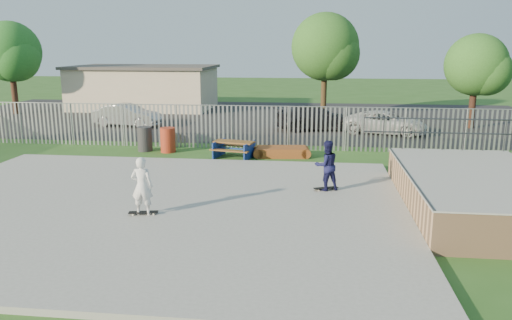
# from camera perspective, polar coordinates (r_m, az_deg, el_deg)

# --- Properties ---
(ground) EXTENTS (120.00, 120.00, 0.00)m
(ground) POSITION_cam_1_polar(r_m,az_deg,el_deg) (15.08, -12.21, -5.49)
(ground) COLOR #2C571E
(ground) RESTS_ON ground
(concrete_slab) EXTENTS (15.00, 12.00, 0.15)m
(concrete_slab) POSITION_cam_1_polar(r_m,az_deg,el_deg) (15.05, -12.22, -5.21)
(concrete_slab) COLOR gray
(concrete_slab) RESTS_ON ground
(quarter_pipe) EXTENTS (5.50, 7.05, 2.19)m
(quarter_pipe) POSITION_cam_1_polar(r_m,az_deg,el_deg) (15.83, 23.81, -3.32)
(quarter_pipe) COLOR tan
(quarter_pipe) RESTS_ON ground
(fence) EXTENTS (26.04, 16.02, 2.00)m
(fence) POSITION_cam_1_polar(r_m,az_deg,el_deg) (18.84, -4.99, 1.62)
(fence) COLOR gray
(fence) RESTS_ON ground
(picnic_table) EXTENTS (1.96, 1.74, 0.72)m
(picnic_table) POSITION_cam_1_polar(r_m,az_deg,el_deg) (21.28, -2.52, 1.24)
(picnic_table) COLOR brown
(picnic_table) RESTS_ON ground
(funbox) EXTENTS (2.15, 1.26, 0.41)m
(funbox) POSITION_cam_1_polar(r_m,az_deg,el_deg) (21.54, 2.94, 0.94)
(funbox) COLOR brown
(funbox) RESTS_ON ground
(trash_bin_red) EXTENTS (0.67, 0.67, 1.11)m
(trash_bin_red) POSITION_cam_1_polar(r_m,az_deg,el_deg) (22.68, -10.04, 2.27)
(trash_bin_red) COLOR maroon
(trash_bin_red) RESTS_ON ground
(trash_bin_grey) EXTENTS (0.66, 0.66, 1.10)m
(trash_bin_grey) POSITION_cam_1_polar(r_m,az_deg,el_deg) (23.15, -12.59, 2.37)
(trash_bin_grey) COLOR #29292B
(trash_bin_grey) RESTS_ON ground
(parking_lot) EXTENTS (40.00, 18.00, 0.02)m
(parking_lot) POSITION_cam_1_polar(r_m,az_deg,el_deg) (33.18, -1.62, 4.88)
(parking_lot) COLOR black
(parking_lot) RESTS_ON ground
(car_silver) EXTENTS (4.15, 1.98, 1.31)m
(car_silver) POSITION_cam_1_polar(r_m,az_deg,el_deg) (30.35, -14.49, 4.98)
(car_silver) COLOR #ABABB0
(car_silver) RESTS_ON parking_lot
(car_dark) EXTENTS (4.98, 2.95, 1.35)m
(car_dark) POSITION_cam_1_polar(r_m,az_deg,el_deg) (28.34, 6.89, 4.79)
(car_dark) COLOR black
(car_dark) RESTS_ON parking_lot
(car_white) EXTENTS (4.76, 3.06, 1.22)m
(car_white) POSITION_cam_1_polar(r_m,az_deg,el_deg) (27.80, 14.60, 4.17)
(car_white) COLOR silver
(car_white) RESTS_ON parking_lot
(building) EXTENTS (10.40, 6.40, 3.20)m
(building) POSITION_cam_1_polar(r_m,az_deg,el_deg) (38.80, -12.65, 8.14)
(building) COLOR beige
(building) RESTS_ON ground
(tree_left) EXTENTS (4.09, 4.09, 6.31)m
(tree_left) POSITION_cam_1_polar(r_m,az_deg,el_deg) (38.54, -26.29, 11.03)
(tree_left) COLOR #45281B
(tree_left) RESTS_ON ground
(tree_mid) EXTENTS (4.40, 4.40, 6.79)m
(tree_mid) POSITION_cam_1_polar(r_m,az_deg,el_deg) (33.62, 7.91, 12.67)
(tree_mid) COLOR #46331C
(tree_mid) RESTS_ON ground
(tree_right) EXTENTS (3.47, 3.47, 5.35)m
(tree_right) POSITION_cam_1_polar(r_m,az_deg,el_deg) (31.11, 23.86, 9.89)
(tree_right) COLOR #382016
(tree_right) RESTS_ON ground
(skateboard_a) EXTENTS (0.81, 0.50, 0.08)m
(skateboard_a) POSITION_cam_1_polar(r_m,az_deg,el_deg) (16.25, 7.97, -3.26)
(skateboard_a) COLOR black
(skateboard_a) RESTS_ON concrete_slab
(skateboard_b) EXTENTS (0.82, 0.37, 0.08)m
(skateboard_b) POSITION_cam_1_polar(r_m,az_deg,el_deg) (14.16, -12.74, -5.93)
(skateboard_b) COLOR black
(skateboard_b) RESTS_ON concrete_slab
(skater_navy) EXTENTS (0.96, 0.87, 1.62)m
(skater_navy) POSITION_cam_1_polar(r_m,az_deg,el_deg) (16.05, 8.06, -0.61)
(skater_navy) COLOR #141540
(skater_navy) RESTS_ON concrete_slab
(skater_white) EXTENTS (0.61, 0.41, 1.62)m
(skater_white) POSITION_cam_1_polar(r_m,az_deg,el_deg) (13.93, -12.90, -2.92)
(skater_white) COLOR white
(skater_white) RESTS_ON concrete_slab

